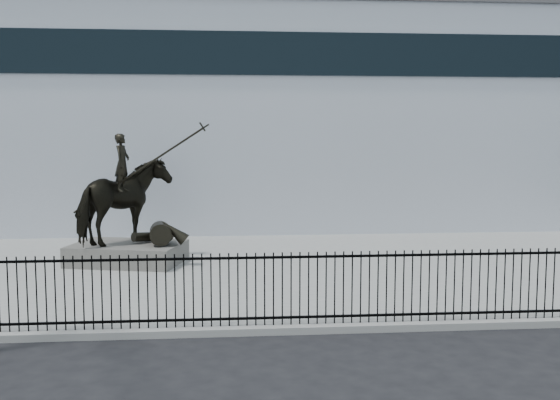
{
  "coord_description": "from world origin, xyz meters",
  "views": [
    {
      "loc": [
        -1.94,
        -11.74,
        4.05
      ],
      "look_at": [
        -0.36,
        6.0,
        2.23
      ],
      "focal_mm": 42.0,
      "sensor_mm": 36.0,
      "label": 1
    }
  ],
  "objects": [
    {
      "name": "ground",
      "position": [
        0.0,
        0.0,
        0.0
      ],
      "size": [
        120.0,
        120.0,
        0.0
      ],
      "primitive_type": "plane",
      "color": "black",
      "rests_on": "ground"
    },
    {
      "name": "plaza",
      "position": [
        0.0,
        7.0,
        0.07
      ],
      "size": [
        30.0,
        12.0,
        0.15
      ],
      "primitive_type": "cube",
      "color": "gray",
      "rests_on": "ground"
    },
    {
      "name": "building",
      "position": [
        0.0,
        20.0,
        4.5
      ],
      "size": [
        44.0,
        14.0,
        9.0
      ],
      "primitive_type": "cube",
      "color": "silver",
      "rests_on": "ground"
    },
    {
      "name": "picket_fence",
      "position": [
        0.0,
        1.25,
        0.9
      ],
      "size": [
        22.1,
        0.1,
        1.5
      ],
      "color": "black",
      "rests_on": "plaza"
    },
    {
      "name": "statue_plinth",
      "position": [
        -4.8,
        8.01,
        0.45
      ],
      "size": [
        3.62,
        2.9,
        0.6
      ],
      "primitive_type": "cube",
      "rotation": [
        0.0,
        0.0,
        -0.25
      ],
      "color": "#504D49",
      "rests_on": "plaza"
    },
    {
      "name": "equestrian_statue",
      "position": [
        -4.74,
        7.99,
        2.0
      ],
      "size": [
        3.98,
        2.97,
        3.46
      ],
      "rotation": [
        0.0,
        0.0,
        -0.25
      ],
      "color": "black",
      "rests_on": "statue_plinth"
    }
  ]
}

